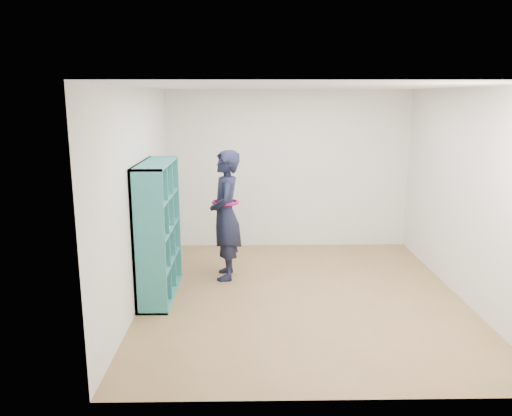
{
  "coord_description": "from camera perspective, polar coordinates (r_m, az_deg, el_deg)",
  "views": [
    {
      "loc": [
        -0.69,
        -5.96,
        2.47
      ],
      "look_at": [
        -0.58,
        0.3,
        1.08
      ],
      "focal_mm": 35.0,
      "sensor_mm": 36.0,
      "label": 1
    }
  ],
  "objects": [
    {
      "name": "bookshelf",
      "position": [
        6.36,
        -11.37,
        -2.66
      ],
      "size": [
        0.37,
        1.28,
        1.71
      ],
      "color": "teal",
      "rests_on": "floor"
    },
    {
      "name": "wall_left",
      "position": [
        6.21,
        -13.2,
        1.29
      ],
      "size": [
        0.02,
        4.5,
        2.6
      ],
      "primitive_type": "cube",
      "color": "silver",
      "rests_on": "floor"
    },
    {
      "name": "ceiling",
      "position": [
        6.0,
        5.72,
        13.66
      ],
      "size": [
        4.5,
        4.5,
        0.0
      ],
      "primitive_type": "plane",
      "color": "white",
      "rests_on": "wall_back"
    },
    {
      "name": "floor",
      "position": [
        6.49,
        5.22,
        -9.95
      ],
      "size": [
        4.5,
        4.5,
        0.0
      ],
      "primitive_type": "plane",
      "color": "olive",
      "rests_on": "ground"
    },
    {
      "name": "smartphone",
      "position": [
        6.92,
        -4.82,
        0.28
      ],
      "size": [
        0.04,
        0.09,
        0.13
      ],
      "rotation": [
        0.3,
        0.0,
        0.3
      ],
      "color": "silver",
      "rests_on": "person"
    },
    {
      "name": "wall_right",
      "position": [
        6.64,
        22.87,
        1.34
      ],
      "size": [
        0.02,
        4.5,
        2.6
      ],
      "primitive_type": "cube",
      "color": "silver",
      "rests_on": "floor"
    },
    {
      "name": "wall_back",
      "position": [
        8.32,
        3.73,
        4.38
      ],
      "size": [
        4.0,
        0.02,
        2.6
      ],
      "primitive_type": "cube",
      "color": "silver",
      "rests_on": "floor"
    },
    {
      "name": "wall_front",
      "position": [
        3.95,
        9.09,
        -4.93
      ],
      "size": [
        4.0,
        0.02,
        2.6
      ],
      "primitive_type": "cube",
      "color": "silver",
      "rests_on": "floor"
    },
    {
      "name": "person",
      "position": [
        6.85,
        -3.49,
        -0.82
      ],
      "size": [
        0.45,
        0.67,
        1.79
      ],
      "rotation": [
        0.0,
        0.0,
        -1.53
      ],
      "color": "black",
      "rests_on": "floor"
    }
  ]
}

